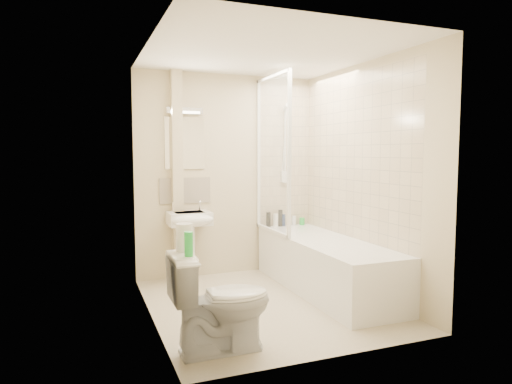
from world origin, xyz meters
name	(u,v)px	position (x,y,z in m)	size (l,w,h in m)	color
floor	(267,304)	(0.00, 0.00, 0.00)	(2.50, 2.50, 0.00)	beige
wall_back	(227,175)	(0.00, 1.25, 1.20)	(2.20, 0.02, 2.40)	beige
wall_left	(150,184)	(-1.10, 0.00, 1.20)	(0.02, 2.50, 2.40)	beige
wall_right	(364,179)	(1.10, 0.00, 1.20)	(0.02, 2.50, 2.40)	beige
ceiling	(267,53)	(0.00, 0.00, 2.40)	(2.20, 2.50, 0.02)	white
tile_back	(284,156)	(0.75, 1.24, 1.42)	(0.70, 0.01, 1.75)	beige
tile_right	(354,157)	(1.09, 0.17, 1.42)	(0.01, 2.10, 1.75)	beige
pipe_boxing	(177,176)	(-0.62, 1.19, 1.20)	(0.12, 0.12, 2.40)	beige
splashback	(185,190)	(-0.52, 1.24, 1.03)	(0.60, 0.01, 0.30)	beige
mirror	(185,143)	(-0.52, 1.24, 1.58)	(0.46, 0.01, 0.60)	white
strip_light	(185,111)	(-0.52, 1.22, 1.95)	(0.42, 0.07, 0.07)	silver
bathtub	(325,264)	(0.75, 0.17, 0.29)	(0.70, 2.10, 0.55)	white
shower_screen	(272,155)	(0.40, 0.80, 1.45)	(0.04, 0.92, 1.80)	white
shower_fixture	(286,147)	(0.75, 1.19, 1.55)	(0.10, 0.16, 0.99)	white
pedestal_sink	(190,226)	(-0.52, 1.01, 0.64)	(0.47, 0.45, 0.91)	white
bottle_black_a	(268,220)	(0.50, 1.16, 0.64)	(0.05, 0.05, 0.18)	black
bottle_white_a	(276,220)	(0.60, 1.16, 0.63)	(0.06, 0.06, 0.16)	white
bottle_black_b	(280,218)	(0.67, 1.16, 0.65)	(0.05, 0.05, 0.21)	black
bottle_blue	(283,220)	(0.70, 1.16, 0.62)	(0.06, 0.06, 0.15)	navy
bottle_white_b	(294,221)	(0.85, 1.16, 0.61)	(0.06, 0.06, 0.12)	white
bottle_green	(302,221)	(0.97, 1.16, 0.60)	(0.07, 0.07, 0.09)	green
toilet	(221,301)	(-0.72, -0.85, 0.38)	(0.74, 0.42, 0.76)	white
toilet_roll_lower	(183,244)	(-0.98, -0.76, 0.81)	(0.10, 0.10, 0.10)	white
toilet_roll_upper	(184,230)	(-0.97, -0.76, 0.91)	(0.12, 0.12, 0.10)	white
green_bottle	(189,244)	(-0.98, -0.94, 0.84)	(0.06, 0.06, 0.17)	green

